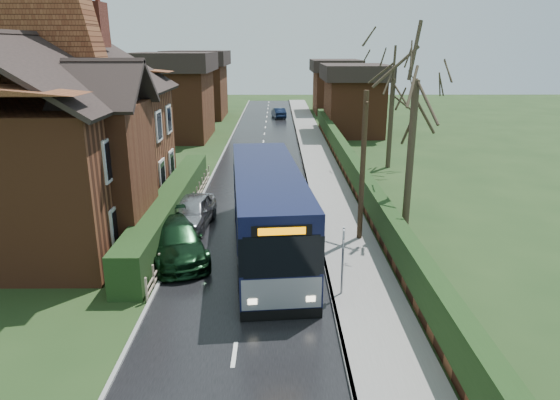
{
  "coord_description": "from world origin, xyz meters",
  "views": [
    {
      "loc": [
        1.19,
        -17.92,
        8.22
      ],
      "look_at": [
        1.32,
        2.7,
        1.8
      ],
      "focal_mm": 32.0,
      "sensor_mm": 36.0,
      "label": 1
    }
  ],
  "objects_px": {
    "bus": "(268,211)",
    "car_green": "(175,240)",
    "brick_house": "(60,133)",
    "car_silver": "(192,212)",
    "telegraph_pole": "(363,168)",
    "bus_stop_sign": "(343,252)"
  },
  "relations": [
    {
      "from": "bus",
      "to": "telegraph_pole",
      "type": "bearing_deg",
      "value": 9.25
    },
    {
      "from": "car_green",
      "to": "telegraph_pole",
      "type": "distance_m",
      "value": 8.3
    },
    {
      "from": "car_green",
      "to": "bus_stop_sign",
      "type": "height_order",
      "value": "bus_stop_sign"
    },
    {
      "from": "car_silver",
      "to": "bus_stop_sign",
      "type": "relative_size",
      "value": 1.71
    },
    {
      "from": "car_green",
      "to": "telegraph_pole",
      "type": "height_order",
      "value": "telegraph_pole"
    },
    {
      "from": "brick_house",
      "to": "car_silver",
      "type": "relative_size",
      "value": 3.4
    },
    {
      "from": "brick_house",
      "to": "car_silver",
      "type": "xyz_separation_m",
      "value": [
        5.93,
        -0.48,
        -3.64
      ]
    },
    {
      "from": "brick_house",
      "to": "bus",
      "type": "distance_m",
      "value": 10.46
    },
    {
      "from": "car_green",
      "to": "telegraph_pole",
      "type": "xyz_separation_m",
      "value": [
        7.7,
        1.75,
        2.55
      ]
    },
    {
      "from": "brick_house",
      "to": "telegraph_pole",
      "type": "xyz_separation_m",
      "value": [
        13.53,
        -2.32,
        -1.09
      ]
    },
    {
      "from": "bus",
      "to": "bus_stop_sign",
      "type": "bearing_deg",
      "value": -62.98
    },
    {
      "from": "bus",
      "to": "car_green",
      "type": "bearing_deg",
      "value": -174.55
    },
    {
      "from": "bus",
      "to": "car_silver",
      "type": "bearing_deg",
      "value": 135.95
    },
    {
      "from": "bus",
      "to": "bus_stop_sign",
      "type": "height_order",
      "value": "bus"
    },
    {
      "from": "brick_house",
      "to": "car_green",
      "type": "relative_size",
      "value": 2.88
    },
    {
      "from": "car_green",
      "to": "bus_stop_sign",
      "type": "relative_size",
      "value": 2.02
    },
    {
      "from": "bus_stop_sign",
      "to": "telegraph_pole",
      "type": "height_order",
      "value": "telegraph_pole"
    },
    {
      "from": "car_silver",
      "to": "car_green",
      "type": "distance_m",
      "value": 3.59
    },
    {
      "from": "bus",
      "to": "car_silver",
      "type": "relative_size",
      "value": 2.69
    },
    {
      "from": "car_silver",
      "to": "car_green",
      "type": "bearing_deg",
      "value": -86.53
    },
    {
      "from": "bus_stop_sign",
      "to": "bus",
      "type": "bearing_deg",
      "value": 130.33
    },
    {
      "from": "car_silver",
      "to": "car_green",
      "type": "height_order",
      "value": "car_green"
    }
  ]
}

